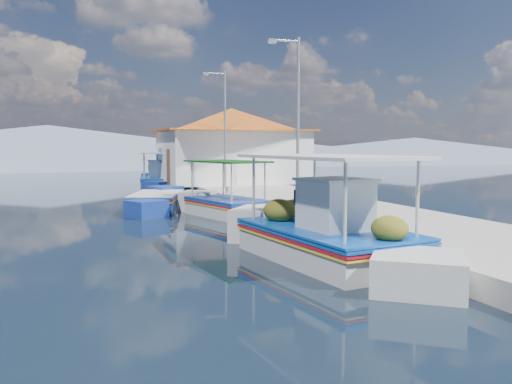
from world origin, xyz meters
name	(u,v)px	position (x,y,z in m)	size (l,w,h in m)	color
ground	(184,237)	(0.00, 0.00, 0.00)	(160.00, 160.00, 0.00)	black
quay	(286,201)	(5.90, 6.00, 0.25)	(5.00, 44.00, 0.50)	#A6A39B
bollards	(247,195)	(3.80, 5.25, 0.65)	(0.20, 17.20, 0.30)	#A5A8AD
main_caique	(325,238)	(2.45, -4.29, 0.53)	(3.07, 8.29, 2.75)	silver
caique_green_canopy	(227,207)	(2.55, 3.96, 0.35)	(2.97, 6.07, 2.36)	silver
caique_blue_hull	(156,203)	(0.26, 6.72, 0.29)	(3.12, 5.78, 1.09)	navy
caique_far	(158,181)	(2.19, 17.62, 0.46)	(2.80, 7.07, 2.50)	navy
harbor_building	(231,144)	(6.20, 15.00, 2.78)	(10.49, 10.49, 4.40)	white
lamp_post_near	(296,113)	(4.51, 2.00, 3.85)	(1.21, 0.14, 6.00)	#A5A8AD
lamp_post_far	(223,123)	(4.51, 11.00, 3.85)	(1.21, 0.14, 6.00)	#A5A8AD
mountain_ridge	(141,150)	(6.54, 56.00, 2.04)	(171.40, 96.00, 5.50)	slate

